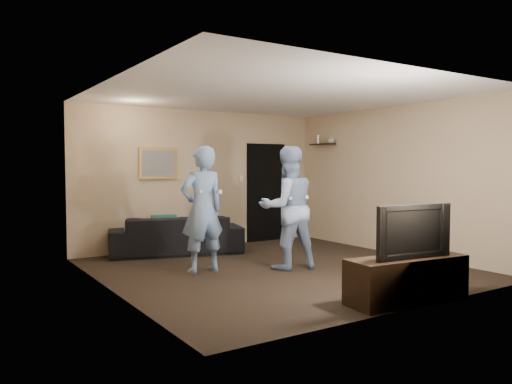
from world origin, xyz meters
TOP-DOWN VIEW (x-y plane):
  - ground at (0.00, 0.00)m, footprint 5.00×5.00m
  - ceiling at (0.00, 0.00)m, footprint 5.00×5.00m
  - wall_back at (0.00, 2.50)m, footprint 5.00×0.04m
  - wall_front at (0.00, -2.50)m, footprint 5.00×0.04m
  - wall_left at (-2.50, 0.00)m, footprint 0.04×5.00m
  - wall_right at (2.50, 0.00)m, footprint 0.04×5.00m
  - sofa at (-0.75, 2.04)m, footprint 2.45×1.51m
  - throw_pillow at (-0.98, 2.04)m, footprint 0.45×0.24m
  - painting_frame at (-0.90, 2.48)m, footprint 0.72×0.05m
  - painting_canvas at (-0.90, 2.45)m, footprint 0.62×0.01m
  - doorway at (1.45, 2.47)m, footprint 0.90×0.06m
  - light_switch at (0.85, 2.48)m, footprint 0.08×0.02m
  - wall_shelf at (2.39, 1.80)m, footprint 0.20×0.60m
  - shelf_vase at (2.39, 1.54)m, footprint 0.17×0.17m
  - shelf_figurine at (2.39, 1.94)m, footprint 0.06×0.06m
  - tv_console at (0.18, -2.28)m, footprint 1.51×0.62m
  - television at (0.18, -2.28)m, footprint 1.06×0.24m
  - wii_player_left at (-1.05, 0.42)m, footprint 0.67×0.51m
  - wii_player_right at (0.14, -0.05)m, footprint 1.02×0.87m

SIDE VIEW (x-z plane):
  - ground at x=0.00m, z-range 0.00..0.00m
  - tv_console at x=0.18m, z-range -0.01..0.51m
  - sofa at x=-0.75m, z-range 0.00..0.67m
  - throw_pillow at x=-0.98m, z-range 0.26..0.70m
  - television at x=0.18m, z-range 0.51..1.12m
  - wii_player_left at x=-1.05m, z-range 0.00..1.83m
  - wii_player_right at x=0.14m, z-range 0.00..1.84m
  - doorway at x=1.45m, z-range 0.00..2.00m
  - wall_back at x=0.00m, z-range 0.00..2.60m
  - wall_front at x=0.00m, z-range 0.00..2.60m
  - wall_left at x=-2.50m, z-range 0.00..2.60m
  - wall_right at x=2.50m, z-range 0.00..2.60m
  - light_switch at x=0.85m, z-range 1.24..1.36m
  - painting_frame at x=-0.90m, z-range 1.32..1.89m
  - painting_canvas at x=-0.90m, z-range 1.37..1.83m
  - wall_shelf at x=2.39m, z-range 1.98..2.00m
  - shelf_vase at x=2.39m, z-range 2.00..2.16m
  - shelf_figurine at x=2.39m, z-range 2.00..2.18m
  - ceiling at x=0.00m, z-range 2.58..2.62m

